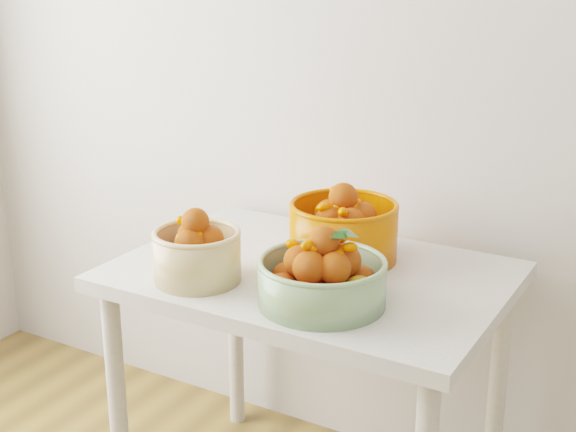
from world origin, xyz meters
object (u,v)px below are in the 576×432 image
object	(u,v)px
bowl_cream	(197,253)
bowl_green	(322,277)
bowl_orange	(343,229)
table	(311,303)

from	to	relation	value
bowl_cream	bowl_green	bearing A→B (deg)	4.53
bowl_cream	bowl_green	xyz separation A→B (m)	(0.34, 0.03, -0.00)
bowl_cream	bowl_green	size ratio (longest dim) A/B	0.95
bowl_cream	bowl_orange	world-z (taller)	bowl_orange
table	bowl_green	xyz separation A→B (m)	(0.13, -0.18, 0.16)
bowl_cream	bowl_green	distance (m)	0.34
bowl_cream	bowl_orange	size ratio (longest dim) A/B	0.86
bowl_cream	bowl_orange	distance (m)	0.41
table	bowl_cream	distance (m)	0.34
bowl_cream	bowl_orange	bearing A→B (deg)	52.23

